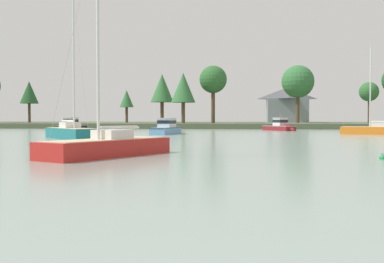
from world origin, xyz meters
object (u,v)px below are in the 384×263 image
at_px(sailboat_red, 107,151).
at_px(sailboat_teal, 72,136).
at_px(sailboat_orange, 376,132).
at_px(mooring_buoy_orange, 52,133).
at_px(cruiser_maroon, 282,128).
at_px(cruiser_skyblue, 168,130).
at_px(mooring_buoy_white, 54,146).
at_px(cruiser_black, 69,128).
at_px(mooring_buoy_green, 382,158).

height_order(sailboat_red, sailboat_teal, sailboat_teal).
bearing_deg(sailboat_teal, sailboat_orange, 24.24).
distance_m(sailboat_orange, mooring_buoy_orange, 42.25).
height_order(cruiser_maroon, cruiser_skyblue, cruiser_skyblue).
bearing_deg(sailboat_red, mooring_buoy_white, 130.26).
height_order(cruiser_black, mooring_buoy_green, cruiser_black).
xyz_separation_m(cruiser_maroon, mooring_buoy_orange, (-31.74, -18.72, -0.38)).
height_order(mooring_buoy_orange, mooring_buoy_green, mooring_buoy_orange).
bearing_deg(mooring_buoy_white, mooring_buoy_orange, 113.47).
bearing_deg(mooring_buoy_orange, cruiser_maroon, 30.53).
distance_m(cruiser_skyblue, sailboat_teal, 16.27).
bearing_deg(cruiser_skyblue, sailboat_orange, 2.46).
bearing_deg(cruiser_black, sailboat_red, -66.63).
bearing_deg(cruiser_black, sailboat_teal, -68.47).
xyz_separation_m(sailboat_orange, sailboat_red, (-24.54, -35.87, 0.00)).
relative_size(sailboat_orange, sailboat_teal, 0.76).
xyz_separation_m(sailboat_orange, mooring_buoy_white, (-30.75, -28.53, -0.19)).
height_order(sailboat_red, mooring_buoy_orange, sailboat_red).
bearing_deg(mooring_buoy_white, cruiser_skyblue, 81.65).
distance_m(sailboat_red, sailboat_teal, 22.64).
distance_m(cruiser_skyblue, mooring_buoy_orange, 15.50).
bearing_deg(mooring_buoy_orange, sailboat_red, -62.34).
bearing_deg(sailboat_teal, cruiser_skyblue, 61.86).
bearing_deg(sailboat_orange, sailboat_red, -124.38).
distance_m(cruiser_skyblue, mooring_buoy_green, 38.94).
xyz_separation_m(cruiser_maroon, cruiser_skyblue, (-16.27, -17.70, 0.05)).
bearing_deg(mooring_buoy_green, sailboat_red, 178.99).
relative_size(cruiser_black, mooring_buoy_white, 14.91).
bearing_deg(mooring_buoy_orange, mooring_buoy_white, -66.53).
bearing_deg(cruiser_maroon, mooring_buoy_orange, -149.47).
distance_m(cruiser_black, sailboat_teal, 30.39).
height_order(mooring_buoy_white, mooring_buoy_green, mooring_buoy_white).
relative_size(mooring_buoy_orange, mooring_buoy_green, 1.39).
xyz_separation_m(mooring_buoy_orange, mooring_buoy_green, (32.55, -33.96, -0.03)).
distance_m(sailboat_red, cruiser_black, 52.99).
xyz_separation_m(cruiser_black, sailboat_teal, (11.15, -28.27, -0.20)).
xyz_separation_m(sailboat_red, cruiser_black, (-21.02, 48.64, 0.25)).
bearing_deg(mooring_buoy_white, sailboat_teal, 105.66).
xyz_separation_m(sailboat_red, mooring_buoy_green, (14.90, -0.26, -0.21)).
relative_size(cruiser_black, mooring_buoy_orange, 13.01).
distance_m(cruiser_maroon, mooring_buoy_white, 49.43).
distance_m(sailboat_orange, sailboat_red, 43.46).
xyz_separation_m(cruiser_maroon, mooring_buoy_green, (0.82, -52.68, -0.41)).
distance_m(cruiser_maroon, sailboat_red, 54.27).
height_order(sailboat_orange, sailboat_red, sailboat_red).
bearing_deg(mooring_buoy_green, sailboat_teal, 140.20).
height_order(cruiser_maroon, sailboat_red, sailboat_red).
xyz_separation_m(cruiser_black, mooring_buoy_green, (35.91, -48.90, -0.45)).
height_order(sailboat_red, mooring_buoy_green, sailboat_red).
xyz_separation_m(sailboat_red, mooring_buoy_white, (-6.21, 7.34, -0.19)).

